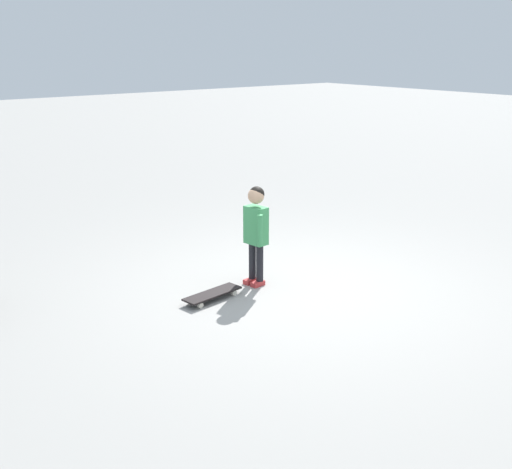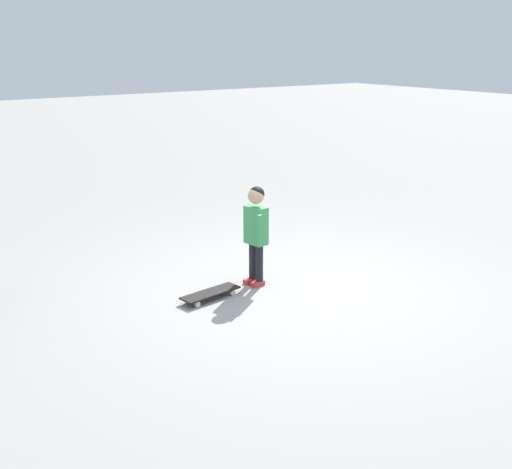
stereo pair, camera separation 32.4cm
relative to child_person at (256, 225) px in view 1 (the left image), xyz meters
name	(u,v)px [view 1 (the left image)]	position (x,y,z in m)	size (l,w,h in m)	color
ground_plane	(295,290)	(-0.22, 0.39, -0.66)	(50.00, 50.00, 0.00)	gray
child_person	(256,225)	(0.00, 0.00, 0.00)	(0.21, 0.39, 1.06)	black
skateboard	(212,294)	(0.61, 0.07, -0.60)	(0.66, 0.27, 0.07)	black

